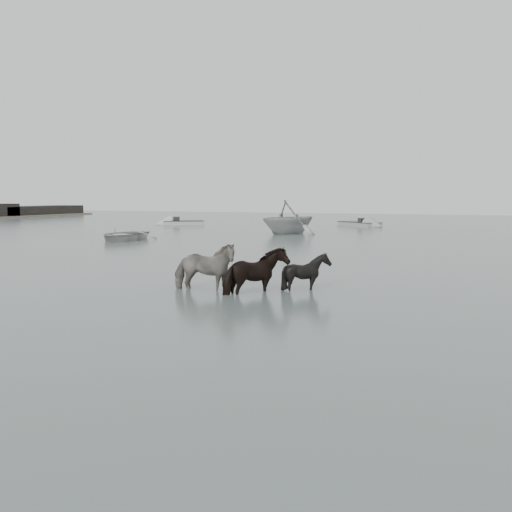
% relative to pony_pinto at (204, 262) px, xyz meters
% --- Properties ---
extents(ground, '(140.00, 140.00, 0.00)m').
position_rel_pony_pinto_xyz_m(ground, '(2.20, -0.02, -0.81)').
color(ground, '#4E5C58').
rests_on(ground, ground).
extents(pony_pinto, '(2.04, 1.21, 1.62)m').
position_rel_pony_pinto_xyz_m(pony_pinto, '(0.00, 0.00, 0.00)').
color(pony_pinto, black).
rests_on(pony_pinto, ground).
extents(pony_dark, '(1.58, 1.77, 1.60)m').
position_rel_pony_pinto_xyz_m(pony_dark, '(1.58, 0.11, -0.01)').
color(pony_dark, black).
rests_on(pony_dark, ground).
extents(pony_black, '(1.30, 1.19, 1.30)m').
position_rel_pony_pinto_xyz_m(pony_black, '(2.70, 1.15, -0.16)').
color(pony_black, black).
rests_on(pony_black, ground).
extents(rowboat_lead, '(3.39, 4.52, 0.89)m').
position_rel_pony_pinto_xyz_m(rowboat_lead, '(-12.78, 14.43, -0.36)').
color(rowboat_lead, beige).
rests_on(rowboat_lead, ground).
extents(rowboat_trail, '(5.86, 6.13, 2.51)m').
position_rel_pony_pinto_xyz_m(rowboat_trail, '(-5.37, 23.73, 0.44)').
color(rowboat_trail, '#ACAEAB').
rests_on(rowboat_trail, ground).
extents(skiff_outer, '(5.11, 4.31, 0.75)m').
position_rel_pony_pinto_xyz_m(skiff_outer, '(-18.37, 31.92, -0.43)').
color(skiff_outer, '#BABBB5').
rests_on(skiff_outer, ground).
extents(skiff_mid, '(5.58, 5.08, 0.75)m').
position_rel_pony_pinto_xyz_m(skiff_mid, '(-2.76, 35.56, -0.43)').
color(skiff_mid, gray).
rests_on(skiff_mid, ground).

